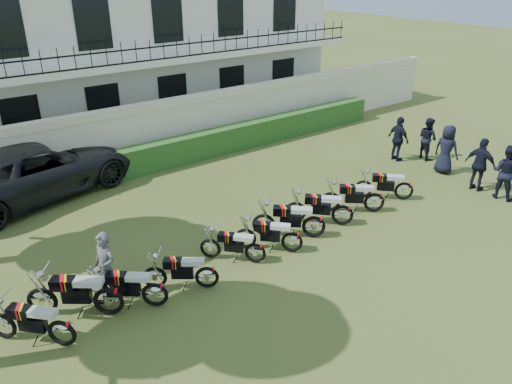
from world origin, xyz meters
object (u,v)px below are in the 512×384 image
Objects in this scene: motorcycle_9 at (404,187)px; officer_1 at (506,172)px; motorcycle_6 at (314,221)px; officer_3 at (446,149)px; officer_4 at (428,138)px; inspector at (105,266)px; motorcycle_8 at (375,198)px; officer_2 at (480,165)px; motorcycle_7 at (343,210)px; motorcycle_0 at (61,327)px; suv at (37,169)px; motorcycle_1 at (108,295)px; motorcycle_3 at (207,272)px; officer_5 at (398,139)px; motorcycle_2 at (155,289)px; motorcycle_4 at (255,248)px; motorcycle_5 at (292,237)px.

officer_1 reaches higher than motorcycle_9.
officer_3 is (6.96, 0.61, 0.37)m from motorcycle_6.
inspector is at bearing 106.92° from officer_4.
motorcycle_8 is 0.86× the size of officer_2.
motorcycle_7 is 6.81m from officer_4.
motorcycle_9 is at bearing 66.33° from officer_2.
officer_1 is at bearing -49.75° from motorcycle_0.
motorcycle_0 is 1.04× the size of motorcycle_9.
motorcycle_6 is 0.25× the size of suv.
officer_1 is (13.51, -1.60, 0.42)m from motorcycle_0.
motorcycle_9 is (3.94, 0.02, -0.04)m from motorcycle_6.
officer_4 is at bearing -30.08° from motorcycle_8.
motorcycle_1 reaches higher than motorcycle_8.
motorcycle_3 is 0.83× the size of officer_3.
suv reaches higher than officer_5.
officer_1 is at bearing -61.30° from motorcycle_1.
inspector reaches higher than motorcycle_3.
motorcycle_2 is at bearing 133.77° from motorcycle_6.
officer_3 is at bearing -34.49° from motorcycle_9.
motorcycle_3 is 1.55m from motorcycle_4.
officer_3 is (9.00, 0.66, 0.45)m from motorcycle_4.
officer_2 reaches higher than suv.
suv reaches higher than motorcycle_5.
officer_4 is at bearing -36.62° from officer_3.
motorcycle_1 is 1.29× the size of motorcycle_4.
suv is 14.96m from officer_1.
suv reaches higher than motorcycle_7.
officer_1 is (8.66, -1.71, 0.46)m from motorcycle_4.
officer_4 is 1.21m from officer_5.
inspector is (-6.69, 0.81, 0.33)m from motorcycle_7.
motorcycle_5 is 1.00m from motorcycle_6.
motorcycle_3 reaches higher than motorcycle_4.
officer_2 is at bearing -66.03° from motorcycle_9.
motorcycle_9 is at bearing -53.38° from motorcycle_1.
inspector is 1.03× the size of officer_4.
motorcycle_0 is at bearing 131.07° from motorcycle_8.
motorcycle_5 is 8.77m from suv.
motorcycle_8 is 0.94× the size of inspector.
motorcycle_5 is at bearing 56.80° from inspector.
officer_1 reaches higher than motorcycle_0.
motorcycle_2 is 0.96× the size of motorcycle_6.
motorcycle_2 reaches higher than motorcycle_9.
motorcycle_3 is at bearing 112.35° from officer_5.
motorcycle_7 is 0.90× the size of inspector.
officer_5 reaches higher than motorcycle_4.
motorcycle_2 is at bearing 72.05° from officer_1.
motorcycle_5 is at bearing -57.37° from motorcycle_1.
motorcycle_1 is 0.73m from inspector.
motorcycle_1 is 3.75m from motorcycle_4.
motorcycle_6 is 1.05× the size of motorcycle_7.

